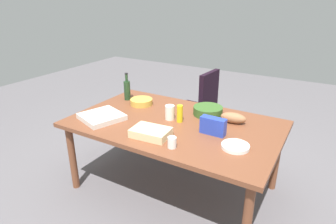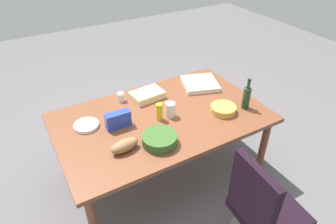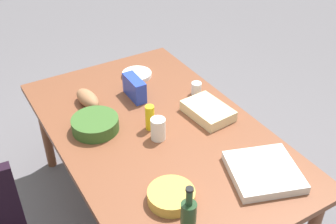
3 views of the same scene
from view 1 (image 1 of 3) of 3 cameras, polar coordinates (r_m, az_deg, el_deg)
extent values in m
plane|color=#615D61|center=(3.11, 1.15, -14.58)|extent=(10.00, 10.00, 0.00)
cube|color=brown|center=(2.74, 1.27, -2.38)|extent=(1.95, 1.20, 0.04)
cylinder|color=brown|center=(3.10, 20.61, -8.56)|extent=(0.07, 0.07, 0.70)
cylinder|color=brown|center=(3.73, -6.81, -1.89)|extent=(0.07, 0.07, 0.70)
cylinder|color=brown|center=(2.28, 15.30, -20.39)|extent=(0.07, 0.07, 0.70)
cylinder|color=brown|center=(3.08, -18.36, -8.50)|extent=(0.07, 0.07, 0.70)
cylinder|color=gray|center=(4.08, 4.82, -4.67)|extent=(0.56, 0.56, 0.05)
cylinder|color=gray|center=(4.00, 4.91, -2.13)|extent=(0.06, 0.06, 0.35)
cube|color=black|center=(3.93, 4.99, 0.19)|extent=(0.52, 0.52, 0.09)
cube|color=black|center=(3.72, 8.08, 3.86)|extent=(0.09, 0.44, 0.53)
cylinder|color=#355B24|center=(2.91, 7.89, 0.24)|extent=(0.37, 0.37, 0.08)
cube|color=silver|center=(2.86, -12.96, -0.91)|extent=(0.46, 0.46, 0.05)
cylinder|color=yellow|center=(2.71, 2.34, -0.33)|extent=(0.07, 0.07, 0.17)
ellipsoid|color=#9A6844|center=(2.77, 12.77, -1.14)|extent=(0.25, 0.14, 0.10)
cube|color=#263FB5|center=(2.51, 8.89, -2.74)|extent=(0.22, 0.08, 0.15)
cylinder|color=white|center=(2.77, 0.36, -0.09)|extent=(0.10, 0.10, 0.14)
cube|color=beige|center=(2.46, -3.41, -4.06)|extent=(0.34, 0.25, 0.07)
cylinder|color=white|center=(2.34, 13.17, -6.63)|extent=(0.23, 0.23, 0.03)
cylinder|color=#213D21|center=(3.32, -8.07, 4.21)|extent=(0.08, 0.08, 0.22)
cylinder|color=#213D21|center=(3.28, -8.21, 6.71)|extent=(0.03, 0.03, 0.08)
cylinder|color=black|center=(3.26, -8.26, 7.52)|extent=(0.04, 0.04, 0.01)
cylinder|color=gold|center=(3.17, -5.27, 2.03)|extent=(0.29, 0.29, 0.06)
cylinder|color=white|center=(2.27, 0.80, -6.03)|extent=(0.08, 0.08, 0.09)
camera|label=2|loc=(4.20, 31.90, 26.01)|focal=31.75mm
camera|label=3|loc=(4.39, -14.63, 27.57)|focal=44.40mm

